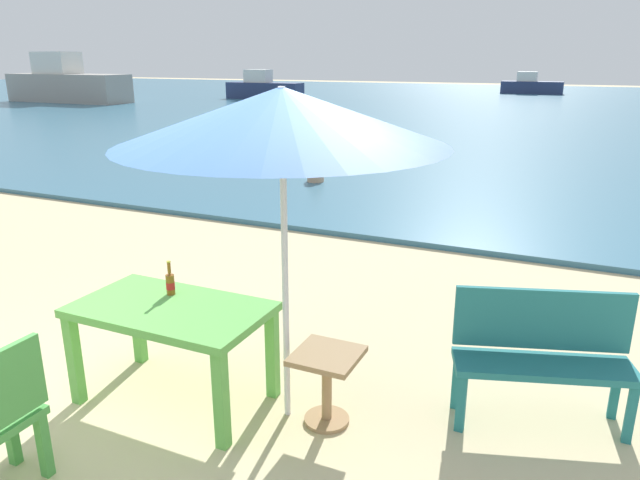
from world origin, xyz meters
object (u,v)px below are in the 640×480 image
Objects in this scene: beer_bottle_amber at (170,283)px; patio_umbrella at (282,117)px; bench_teal_center at (542,350)px; boat_tanker at (264,88)px; boat_fishing_trawler at (67,84)px; boat_sailboat at (531,86)px; swimmer_person at (316,174)px; picnic_table_green at (171,320)px; side_table_wood at (327,377)px.

patio_umbrella is at bearing -0.68° from beer_bottle_amber.
patio_umbrella is 2.37m from bench_teal_center.
boat_tanker reaches higher than beer_bottle_amber.
boat_tanker is at bearing 120.10° from patio_umbrella.
boat_fishing_trawler is at bearing 139.39° from patio_umbrella.
bench_teal_center is 0.27× the size of boat_tanker.
boat_sailboat is 29.80m from boat_fishing_trawler.
boat_tanker reaches higher than bench_teal_center.
boat_fishing_trawler is at bearing 138.27° from beer_bottle_amber.
patio_umbrella is 32.79m from boat_tanker.
boat_tanker is at bearing 122.19° from swimmer_person.
patio_umbrella is 0.31× the size of boat_fishing_trawler.
beer_bottle_amber reaches higher than bench_teal_center.
boat_fishing_trawler reaches higher than bench_teal_center.
bench_teal_center reaches higher than picnic_table_green.
beer_bottle_amber is 0.12× the size of patio_umbrella.
side_table_wood is 33.38m from boat_fishing_trawler.
beer_bottle_amber is 0.07× the size of boat_sailboat.
patio_umbrella is 1.84× the size of bench_teal_center.
boat_sailboat is (-3.94, 40.00, 0.07)m from bench_teal_center.
boat_sailboat is (-1.33, 40.67, -0.25)m from beer_bottle_amber.
patio_umbrella reaches higher than boat_sailboat.
swimmer_person is (-2.31, 7.44, -0.41)m from picnic_table_green.
patio_umbrella is at bearing 11.11° from picnic_table_green.
picnic_table_green is 1.20m from side_table_wood.
bench_teal_center is 3.06× the size of swimmer_person.
boat_sailboat is (-2.61, 40.65, 0.26)m from side_table_wood.
side_table_wood is at bearing 9.91° from picnic_table_green.
picnic_table_green is at bearing -53.75° from beer_bottle_amber.
side_table_wood is (1.15, 0.20, -0.30)m from picnic_table_green.
beer_bottle_amber is 32.27m from boat_tanker.
side_table_wood is (0.29, 0.03, -1.76)m from patio_umbrella.
side_table_wood is at bearing -59.43° from boat_tanker.
beer_bottle_amber is at bearing -41.73° from boat_fishing_trawler.
boat_fishing_trawler is (-24.33, 21.76, 0.40)m from picnic_table_green.
boat_fishing_trawler is at bearing 139.76° from side_table_wood.
patio_umbrella is 8.15m from swimmer_person.
boat_tanker is at bearing 118.65° from picnic_table_green.
patio_umbrella is 33.19m from boat_fishing_trawler.
patio_umbrella is (0.98, -0.01, 1.26)m from beer_bottle_amber.
beer_bottle_amber is at bearing 126.25° from picnic_table_green.
boat_tanker is (-15.45, 28.33, -0.16)m from beer_bottle_amber.
boat_tanker reaches higher than boat_sailboat.
side_table_wood is (1.28, 0.02, -0.50)m from beer_bottle_amber.
swimmer_person is at bearing -91.47° from boat_sailboat.
picnic_table_green is 32.65m from boat_fishing_trawler.
beer_bottle_amber reaches higher than side_table_wood.
beer_bottle_amber is 2.72m from bench_teal_center.
picnic_table_green is 0.30× the size of boat_tanker.
swimmer_person is at bearing 106.73° from beer_bottle_amber.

